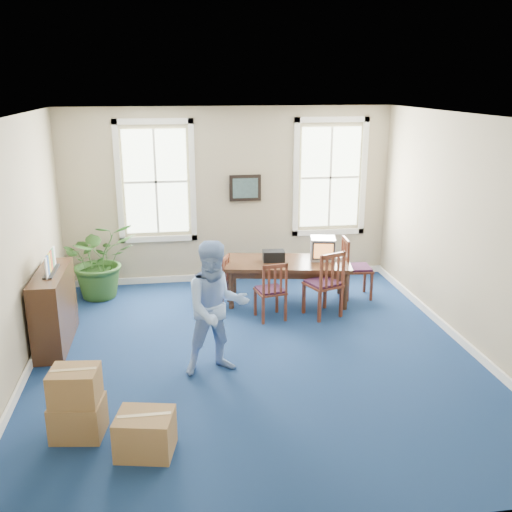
{
  "coord_description": "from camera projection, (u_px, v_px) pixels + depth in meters",
  "views": [
    {
      "loc": [
        -1.07,
        -7.0,
        3.61
      ],
      "look_at": [
        0.1,
        0.6,
        1.25
      ],
      "focal_mm": 40.0,
      "sensor_mm": 36.0,
      "label": 1
    }
  ],
  "objects": [
    {
      "name": "floor",
      "position": [
        255.0,
        356.0,
        7.83
      ],
      "size": [
        6.5,
        6.5,
        0.0
      ],
      "primitive_type": "plane",
      "color": "navy",
      "rests_on": "ground"
    },
    {
      "name": "ceiling",
      "position": [
        255.0,
        117.0,
        6.89
      ],
      "size": [
        6.5,
        6.5,
        0.0
      ],
      "primitive_type": "plane",
      "rotation": [
        3.14,
        0.0,
        0.0
      ],
      "color": "white",
      "rests_on": "ground"
    },
    {
      "name": "wall_back",
      "position": [
        229.0,
        196.0,
        10.43
      ],
      "size": [
        6.5,
        0.0,
        6.5
      ],
      "primitive_type": "plane",
      "rotation": [
        1.57,
        0.0,
        0.0
      ],
      "color": "tan",
      "rests_on": "ground"
    },
    {
      "name": "wall_front",
      "position": [
        320.0,
        360.0,
        4.29
      ],
      "size": [
        6.5,
        0.0,
        6.5
      ],
      "primitive_type": "plane",
      "rotation": [
        -1.57,
        0.0,
        0.0
      ],
      "color": "tan",
      "rests_on": "ground"
    },
    {
      "name": "wall_left",
      "position": [
        12.0,
        254.0,
        6.92
      ],
      "size": [
        0.0,
        6.5,
        6.5
      ],
      "primitive_type": "plane",
      "rotation": [
        1.57,
        0.0,
        1.57
      ],
      "color": "tan",
      "rests_on": "ground"
    },
    {
      "name": "wall_right",
      "position": [
        472.0,
        235.0,
        7.79
      ],
      "size": [
        0.0,
        6.5,
        6.5
      ],
      "primitive_type": "plane",
      "rotation": [
        1.57,
        0.0,
        -1.57
      ],
      "color": "tan",
      "rests_on": "ground"
    },
    {
      "name": "baseboard_back",
      "position": [
        230.0,
        276.0,
        10.85
      ],
      "size": [
        6.0,
        0.04,
        0.12
      ],
      "primitive_type": "cube",
      "color": "white",
      "rests_on": "ground"
    },
    {
      "name": "baseboard_left",
      "position": [
        29.0,
        368.0,
        7.38
      ],
      "size": [
        0.04,
        6.5,
        0.12
      ],
      "primitive_type": "cube",
      "color": "white",
      "rests_on": "ground"
    },
    {
      "name": "baseboard_right",
      "position": [
        458.0,
        338.0,
        8.24
      ],
      "size": [
        0.04,
        6.5,
        0.12
      ],
      "primitive_type": "cube",
      "color": "white",
      "rests_on": "ground"
    },
    {
      "name": "window_left",
      "position": [
        156.0,
        182.0,
        10.13
      ],
      "size": [
        1.4,
        0.12,
        2.2
      ],
      "primitive_type": null,
      "color": "white",
      "rests_on": "ground"
    },
    {
      "name": "window_right",
      "position": [
        330.0,
        177.0,
        10.6
      ],
      "size": [
        1.4,
        0.12,
        2.2
      ],
      "primitive_type": null,
      "color": "white",
      "rests_on": "ground"
    },
    {
      "name": "wall_picture",
      "position": [
        245.0,
        188.0,
        10.38
      ],
      "size": [
        0.58,
        0.06,
        0.48
      ],
      "primitive_type": null,
      "color": "black",
      "rests_on": "ground"
    },
    {
      "name": "conference_table",
      "position": [
        287.0,
        281.0,
        9.71
      ],
      "size": [
        2.21,
        1.29,
        0.71
      ],
      "primitive_type": null,
      "rotation": [
        0.0,
        0.0,
        -0.18
      ],
      "color": "#432817",
      "rests_on": "ground"
    },
    {
      "name": "crt_tv",
      "position": [
        323.0,
        248.0,
        9.68
      ],
      "size": [
        0.49,
        0.52,
        0.37
      ],
      "primitive_type": null,
      "rotation": [
        0.0,
        0.0,
        -0.2
      ],
      "color": "#B7B7BC",
      "rests_on": "conference_table"
    },
    {
      "name": "game_console",
      "position": [
        339.0,
        258.0,
        9.73
      ],
      "size": [
        0.18,
        0.21,
        0.05
      ],
      "primitive_type": "cube",
      "rotation": [
        0.0,
        0.0,
        -0.19
      ],
      "color": "white",
      "rests_on": "conference_table"
    },
    {
      "name": "equipment_bag",
      "position": [
        274.0,
        256.0,
        9.59
      ],
      "size": [
        0.38,
        0.26,
        0.18
      ],
      "primitive_type": "cube",
      "rotation": [
        0.0,
        0.0,
        -0.07
      ],
      "color": "black",
      "rests_on": "conference_table"
    },
    {
      "name": "chair_near_left",
      "position": [
        270.0,
        290.0,
        8.94
      ],
      "size": [
        0.5,
        0.5,
        0.96
      ],
      "primitive_type": null,
      "rotation": [
        0.0,
        0.0,
        3.33
      ],
      "color": "maroon",
      "rests_on": "ground"
    },
    {
      "name": "chair_near_right",
      "position": [
        323.0,
        283.0,
        9.04
      ],
      "size": [
        0.64,
        0.64,
        1.1
      ],
      "primitive_type": null,
      "rotation": [
        0.0,
        0.0,
        3.52
      ],
      "color": "maroon",
      "rests_on": "ground"
    },
    {
      "name": "chair_end_left",
      "position": [
        216.0,
        280.0,
        9.51
      ],
      "size": [
        0.51,
        0.51,
        0.86
      ],
      "primitive_type": null,
      "rotation": [
        0.0,
        0.0,
        -1.97
      ],
      "color": "maroon",
      "rests_on": "ground"
    },
    {
      "name": "chair_end_right",
      "position": [
        357.0,
        268.0,
        9.83
      ],
      "size": [
        0.5,
        0.5,
        1.06
      ],
      "primitive_type": null,
      "rotation": [
        0.0,
        0.0,
        1.51
      ],
      "color": "maroon",
      "rests_on": "ground"
    },
    {
      "name": "man",
      "position": [
        216.0,
        308.0,
        7.18
      ],
      "size": [
        0.96,
        0.81,
        1.75
      ],
      "primitive_type": "imported",
      "rotation": [
        0.0,
        0.0,
        0.18
      ],
      "color": "#88ADE8",
      "rests_on": "ground"
    },
    {
      "name": "credenza",
      "position": [
        54.0,
        309.0,
        8.02
      ],
      "size": [
        0.4,
        1.38,
        1.08
      ],
      "primitive_type": "cube",
      "rotation": [
        0.0,
        0.0,
        -0.01
      ],
      "color": "#432817",
      "rests_on": "ground"
    },
    {
      "name": "brochure_rack",
      "position": [
        50.0,
        262.0,
        7.82
      ],
      "size": [
        0.23,
        0.7,
        0.31
      ],
      "primitive_type": null,
      "rotation": [
        0.0,
        0.0,
        0.16
      ],
      "color": "#99999E",
      "rests_on": "credenza"
    },
    {
      "name": "potted_plant",
      "position": [
        100.0,
        259.0,
        9.81
      ],
      "size": [
        1.47,
        1.36,
        1.35
      ],
      "primitive_type": "imported",
      "rotation": [
        0.0,
        0.0,
        0.29
      ],
      "color": "#2C5520",
      "rests_on": "ground"
    },
    {
      "name": "cardboard_boxes",
      "position": [
        97.0,
        395.0,
        6.09
      ],
      "size": [
        1.59,
        1.59,
        0.81
      ],
      "primitive_type": null,
      "rotation": [
        0.0,
        0.0,
        -0.12
      ],
      "color": "#A27747",
      "rests_on": "ground"
    }
  ]
}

